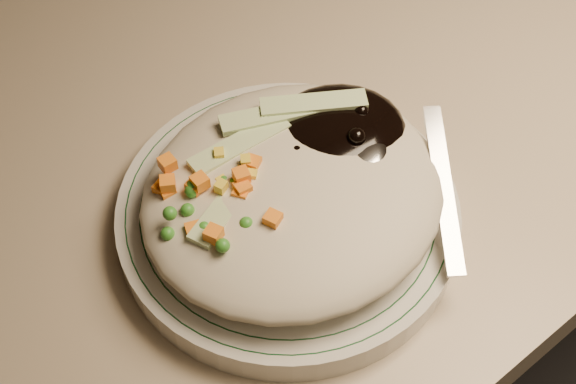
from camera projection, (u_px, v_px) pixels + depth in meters
desk at (232, 176)px, 0.80m from camera, size 1.40×0.70×0.74m
plate at (288, 216)px, 0.52m from camera, size 0.22×0.22×0.02m
plate_rim at (288, 207)px, 0.51m from camera, size 0.21×0.21×0.00m
meal at (294, 184)px, 0.49m from camera, size 0.21×0.19×0.05m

